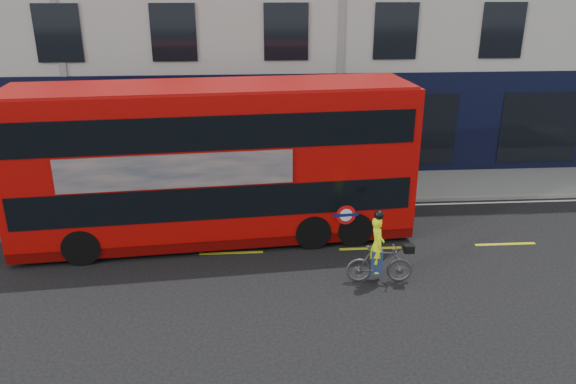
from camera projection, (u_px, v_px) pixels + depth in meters
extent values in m
plane|color=black|center=(382.00, 274.00, 14.77)|extent=(120.00, 120.00, 0.00)
cube|color=slate|center=(343.00, 187.00, 20.81)|extent=(60.00, 3.00, 0.12)
cube|color=gray|center=(350.00, 201.00, 19.41)|extent=(60.00, 0.12, 0.13)
cube|color=black|center=(338.00, 126.00, 21.50)|extent=(50.00, 0.08, 4.00)
cube|color=silver|center=(351.00, 206.00, 19.15)|extent=(58.00, 0.10, 0.01)
cube|color=#AB0906|center=(214.00, 158.00, 16.04)|extent=(11.47, 3.50, 4.06)
cube|color=#550403|center=(218.00, 227.00, 16.82)|extent=(11.46, 3.45, 0.31)
cube|color=black|center=(216.00, 187.00, 16.36)|extent=(11.02, 3.50, 0.92)
cube|color=black|center=(213.00, 122.00, 15.67)|extent=(11.02, 3.50, 0.92)
cube|color=maroon|center=(211.00, 86.00, 15.31)|extent=(11.23, 3.38, 0.08)
cube|color=black|center=(402.00, 177.00, 17.17)|extent=(0.23, 2.31, 0.92)
cube|color=black|center=(407.00, 115.00, 16.48)|extent=(0.23, 2.31, 0.92)
cube|color=black|center=(10.00, 198.00, 15.55)|extent=(0.23, 2.31, 0.92)
cube|color=tan|center=(176.00, 171.00, 14.65)|extent=(6.14, 0.55, 0.92)
cylinder|color=red|center=(346.00, 215.00, 15.86)|extent=(0.57, 0.07, 0.57)
cylinder|color=white|center=(346.00, 215.00, 15.86)|extent=(0.37, 0.05, 0.37)
cube|color=#0C1459|center=(346.00, 215.00, 15.85)|extent=(0.72, 0.08, 0.09)
cylinder|color=black|center=(345.00, 213.00, 17.30)|extent=(1.24, 2.69, 1.03)
cylinder|color=black|center=(305.00, 215.00, 17.13)|extent=(1.24, 2.69, 1.03)
cylinder|color=black|center=(89.00, 229.00, 16.22)|extent=(1.24, 2.69, 1.03)
imported|color=#4A4C4F|center=(380.00, 264.00, 14.23)|extent=(1.72, 0.59, 1.02)
imported|color=#D2EE12|center=(377.00, 245.00, 14.03)|extent=(0.38, 0.55, 1.46)
cube|color=black|center=(409.00, 249.00, 14.08)|extent=(0.27, 0.22, 0.20)
cube|color=navy|center=(376.00, 261.00, 14.20)|extent=(0.30, 0.37, 0.64)
sphere|color=black|center=(379.00, 215.00, 13.75)|extent=(0.24, 0.24, 0.24)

